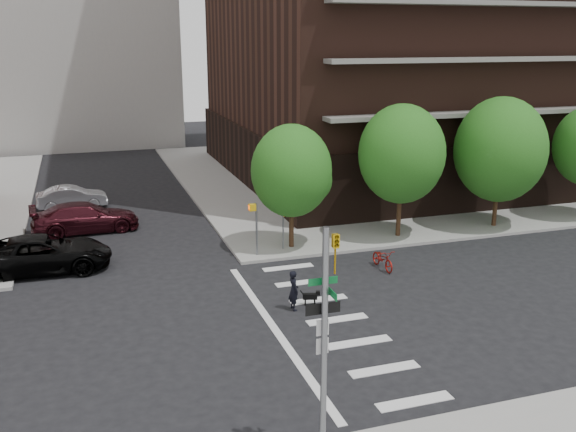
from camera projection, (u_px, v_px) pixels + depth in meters
The scene contains 14 objects.
ground at pixel (261, 330), 23.51m from camera, with size 120.00×120.00×0.00m, color black.
sidewalk_ne at pixel (428, 170), 51.14m from camera, with size 39.00×33.00×0.15m, color gray.
crosswalk at pixel (318, 322), 24.17m from camera, with size 3.85×13.00×0.01m.
tree_a at pixel (291, 171), 31.39m from camera, with size 4.00×4.00×5.90m.
tree_b at pixel (402, 154), 33.06m from camera, with size 4.50×4.50×6.65m.
tree_c at pixel (500, 150), 34.89m from camera, with size 5.00×5.00×6.80m.
traffic_signal at pixel (325, 361), 15.79m from camera, with size 0.90×0.75×6.00m.
pedestrian_signal at pixel (262, 220), 30.95m from camera, with size 2.18×0.67×2.60m.
parked_car_black at pixel (42, 254), 29.17m from camera, with size 6.10×2.81×1.69m, color black.
parked_car_maroon at pixel (85, 217), 35.12m from camera, with size 5.69×2.31×1.65m, color #3B1018.
parked_car_silver at pixel (72, 197), 40.07m from camera, with size 4.24×1.48×1.40m, color #BABBC2.
scooter at pixel (383, 259), 29.63m from camera, with size 0.64×1.84×0.97m, color #9F1610.
dog_walker at pixel (294, 290), 25.10m from camera, with size 0.39×0.59×1.63m, color black.
dog at pixel (311, 296), 25.65m from camera, with size 0.71×0.36×0.59m.
Camera 1 is at (-5.77, -20.73, 10.41)m, focal length 40.00 mm.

